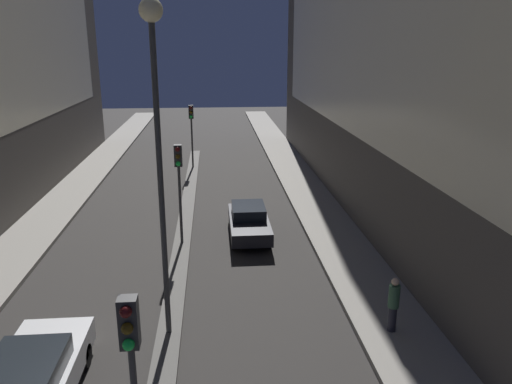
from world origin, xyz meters
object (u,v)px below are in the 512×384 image
object	(u,v)px
pedestrian_on_right_sidewalk	(394,303)
car_right_lane	(249,221)
traffic_light_near	(132,359)
traffic_light_far	(191,122)
traffic_light_mid	(179,172)
car_left_lane	(31,379)
street_lamp	(156,106)

from	to	relation	value
pedestrian_on_right_sidewalk	car_right_lane	bearing A→B (deg)	113.28
traffic_light_near	traffic_light_far	bearing A→B (deg)	90.00
traffic_light_mid	car_right_lane	world-z (taller)	traffic_light_mid
traffic_light_mid	traffic_light_far	size ratio (longest dim) A/B	1.00
traffic_light_far	car_left_lane	world-z (taller)	traffic_light_far
pedestrian_on_right_sidewalk	traffic_light_far	bearing A→B (deg)	107.17
street_lamp	car_left_lane	world-z (taller)	street_lamp
traffic_light_mid	car_right_lane	size ratio (longest dim) A/B	0.98
traffic_light_near	car_right_lane	xyz separation A→B (m)	(2.95, 13.69, -2.57)
traffic_light_mid	traffic_light_far	distance (m)	13.75
street_lamp	car_left_lane	bearing A→B (deg)	-136.82
traffic_light_mid	pedestrian_on_right_sidewalk	size ratio (longest dim) A/B	2.51
traffic_light_mid	car_left_lane	world-z (taller)	traffic_light_mid
traffic_light_far	street_lamp	xyz separation A→B (m)	(0.00, -20.71, 3.51)
car_left_lane	pedestrian_on_right_sidewalk	world-z (taller)	pedestrian_on_right_sidewalk
traffic_light_far	car_left_lane	xyz separation A→B (m)	(-2.95, -23.48, -2.52)
traffic_light_near	pedestrian_on_right_sidewalk	distance (m)	8.71
traffic_light_far	pedestrian_on_right_sidewalk	size ratio (longest dim) A/B	2.51
traffic_light_near	car_left_lane	distance (m)	4.94
traffic_light_far	street_lamp	world-z (taller)	street_lamp
street_lamp	car_right_lane	xyz separation A→B (m)	(2.95, 7.85, -6.08)
street_lamp	car_right_lane	bearing A→B (deg)	69.39
traffic_light_mid	pedestrian_on_right_sidewalk	xyz separation A→B (m)	(6.57, -7.51, -2.20)
car_right_lane	traffic_light_near	bearing A→B (deg)	-102.18
street_lamp	car_left_lane	xyz separation A→B (m)	(-2.95, -2.77, -6.03)
car_left_lane	car_right_lane	world-z (taller)	car_left_lane
street_lamp	pedestrian_on_right_sidewalk	distance (m)	8.72
traffic_light_mid	pedestrian_on_right_sidewalk	distance (m)	10.22
traffic_light_mid	traffic_light_near	bearing A→B (deg)	-90.00
traffic_light_mid	street_lamp	size ratio (longest dim) A/B	0.46
car_left_lane	car_right_lane	distance (m)	12.15
car_right_lane	pedestrian_on_right_sidewalk	bearing A→B (deg)	-66.72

